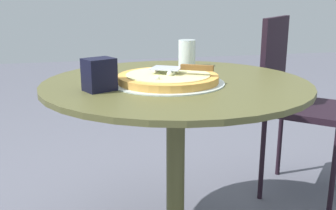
# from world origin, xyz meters

# --- Properties ---
(patio_table) EXTENTS (0.92, 0.92, 0.68)m
(patio_table) POSITION_xyz_m (0.00, 0.00, 0.53)
(patio_table) COLOR brown
(patio_table) RESTS_ON ground
(pizza_on_tray) EXTENTS (0.38, 0.38, 0.05)m
(pizza_on_tray) POSITION_xyz_m (-0.03, 0.03, 0.70)
(pizza_on_tray) COLOR silver
(pizza_on_tray) RESTS_ON patio_table
(pizza_server) EXTENTS (0.15, 0.21, 0.02)m
(pizza_server) POSITION_xyz_m (-0.04, -0.01, 0.73)
(pizza_server) COLOR silver
(pizza_server) RESTS_ON pizza_on_tray
(drinking_cup) EXTENTS (0.07, 0.07, 0.11)m
(drinking_cup) POSITION_xyz_m (0.27, -0.12, 0.74)
(drinking_cup) COLOR white
(drinking_cup) RESTS_ON patio_table
(napkin_dispenser) EXTENTS (0.10, 0.11, 0.10)m
(napkin_dispenser) POSITION_xyz_m (-0.08, 0.27, 0.73)
(napkin_dispenser) COLOR black
(napkin_dispenser) RESTS_ON patio_table
(patio_chair_corner) EXTENTS (0.54, 0.54, 0.87)m
(patio_chair_corner) POSITION_xyz_m (0.38, -0.69, 0.51)
(patio_chair_corner) COLOR black
(patio_chair_corner) RESTS_ON ground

